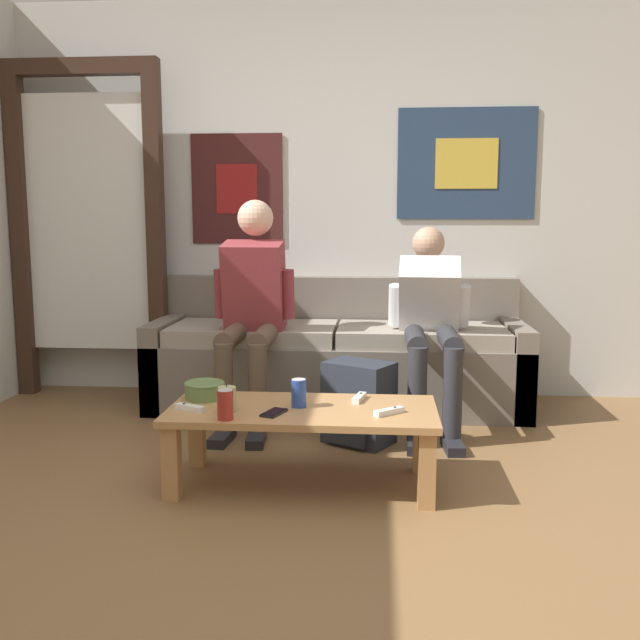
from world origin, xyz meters
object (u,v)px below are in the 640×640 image
Objects in this scene: person_seated_teen at (431,316)px; game_controller_near_right at (359,398)px; drink_can_blue at (299,393)px; drink_can_red at (225,405)px; coffee_table at (303,421)px; backpack at (358,405)px; pillar_candle at (227,399)px; game_controller_near_left at (389,411)px; game_controller_far_center at (190,408)px; cell_phone at (274,413)px; couch at (337,361)px; ceramic_bowl at (205,389)px; person_seated_adult at (251,302)px.

person_seated_teen is 0.97m from game_controller_near_right.
drink_can_blue is 1.00× the size of drink_can_red.
backpack is (0.22, 0.60, -0.09)m from coffee_table.
pillar_candle is at bearing -127.85° from backpack.
backpack is 3.26× the size of game_controller_near_left.
game_controller_far_center is 0.96× the size of cell_phone.
pillar_candle is (-0.31, -0.09, 0.11)m from coffee_table.
cell_phone is (-0.18, -1.46, 0.07)m from couch.
cell_phone is at bearing -144.23° from game_controller_near_right.
drink_can_red reaches higher than cell_phone.
couch is 1.35m from drink_can_blue.
ceramic_bowl is 0.25m from pillar_candle.
drink_can_red is (-0.37, -1.56, 0.13)m from couch.
game_controller_far_center is at bearing -135.09° from person_seated_teen.
backpack is 0.80m from cell_phone.
person_seated_teen is 1.53m from drink_can_red.
person_seated_adult is (-0.47, -0.39, 0.41)m from couch.
game_controller_near_right is (0.02, -0.46, 0.16)m from backpack.
game_controller_near_right is at bearing 121.14° from game_controller_near_left.
person_seated_teen is 0.70m from backpack.
person_seated_teen is 8.47× the size of game_controller_near_left.
ceramic_bowl is 0.42m from cell_phone.
person_seated_adult is at bearing -177.98° from person_seated_teen.
pillar_candle is (-0.54, -0.69, 0.20)m from backpack.
drink_can_red is at bearing -85.18° from person_seated_adult.
backpack is 2.96× the size of game_controller_far_center.
couch reaches higher than game_controller_near_left.
coffee_table is at bearing 15.56° from pillar_candle.
person_seated_adult reaches higher than coffee_table.
cell_phone is at bearing -123.14° from person_seated_teen.
drink_can_red is at bearing -141.69° from drink_can_blue.
drink_can_red is 0.84× the size of game_controller_near_right.
person_seated_adult is 0.87m from backpack.
backpack is at bearing 57.47° from drink_can_red.
drink_can_blue is 0.16m from cell_phone.
game_controller_near_left is at bearing -102.70° from person_seated_teen.
pillar_candle is 0.80× the size of game_controller_near_right.
coffee_table is at bearing -110.33° from backpack.
drink_can_blue is 0.86× the size of game_controller_far_center.
person_seated_teen is at bearing -32.80° from couch.
ceramic_bowl is at bearing 165.53° from coffee_table.
game_controller_far_center is at bearing 146.01° from drink_can_red.
drink_can_blue is at bearing 148.11° from coffee_table.
person_seated_adult is 1.01m from person_seated_teen.
backpack is 0.49m from game_controller_near_right.
drink_can_red is at bearing -81.02° from pillar_candle.
coffee_table is 2.71× the size of backpack.
drink_can_red reaches higher than ceramic_bowl.
coffee_table is at bearing 45.13° from cell_phone.
game_controller_far_center is at bearing -110.87° from couch.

